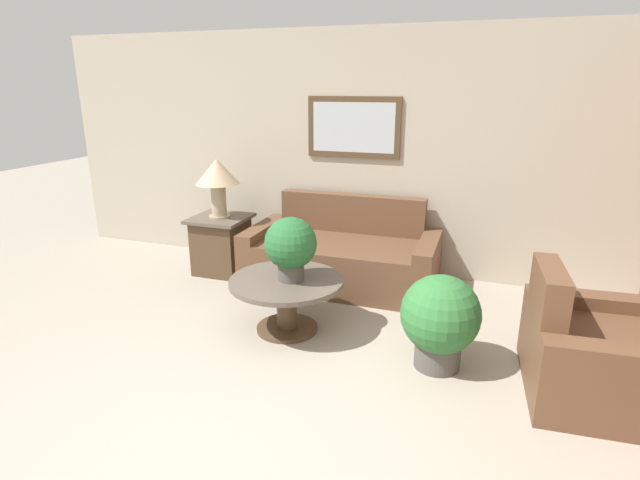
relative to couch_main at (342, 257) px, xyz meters
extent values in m
plane|color=gray|center=(0.11, -2.72, -0.29)|extent=(20.00, 20.00, 0.00)
cube|color=#B2A893|center=(0.11, 0.54, 1.01)|extent=(7.55, 0.06, 2.60)
cube|color=#4C3823|center=(-0.03, 0.49, 1.30)|extent=(1.02, 0.03, 0.64)
cube|color=#B2BCC6|center=(-0.03, 0.48, 1.30)|extent=(0.90, 0.01, 0.52)
cube|color=brown|center=(0.00, -0.04, -0.05)|extent=(1.60, 0.98, 0.47)
cube|color=brown|center=(0.00, 0.37, 0.39)|extent=(1.60, 0.16, 0.41)
cube|color=brown|center=(-0.89, -0.04, 0.00)|extent=(0.18, 0.98, 0.57)
cube|color=brown|center=(0.89, -0.04, 0.00)|extent=(0.18, 0.98, 0.57)
cube|color=brown|center=(2.23, -1.37, -0.05)|extent=(0.98, 0.69, 0.47)
cube|color=brown|center=(1.84, -1.40, 0.39)|extent=(0.20, 0.64, 0.41)
cube|color=brown|center=(2.25, -1.78, 0.00)|extent=(0.96, 0.24, 0.57)
cube|color=brown|center=(2.20, -0.97, 0.00)|extent=(0.96, 0.24, 0.57)
cylinder|color=#4C3823|center=(-0.14, -1.19, -0.27)|extent=(0.53, 0.53, 0.03)
cylinder|color=#4C3823|center=(-0.14, -1.19, -0.06)|extent=(0.17, 0.17, 0.40)
cylinder|color=brown|center=(-0.14, -1.19, 0.16)|extent=(0.96, 0.96, 0.04)
cube|color=#4C3823|center=(-1.37, -0.11, 0.01)|extent=(0.51, 0.51, 0.60)
cube|color=brown|center=(-1.37, -0.11, 0.33)|extent=(0.60, 0.60, 0.03)
cylinder|color=tan|center=(-1.37, -0.11, 0.36)|extent=(0.23, 0.23, 0.02)
cylinder|color=tan|center=(-1.37, -0.11, 0.54)|extent=(0.16, 0.16, 0.35)
cone|color=tan|center=(-1.37, -0.11, 0.85)|extent=(0.47, 0.47, 0.27)
cylinder|color=#4C4742|center=(-0.10, -1.18, 0.26)|extent=(0.22, 0.22, 0.16)
sphere|color=#235B2D|center=(-0.10, -1.18, 0.50)|extent=(0.43, 0.43, 0.43)
cylinder|color=#4C4742|center=(1.15, -1.36, -0.18)|extent=(0.34, 0.34, 0.21)
sphere|color=#2D6B33|center=(1.15, -1.36, 0.14)|extent=(0.58, 0.58, 0.58)
camera|label=1|loc=(1.38, -4.77, 1.73)|focal=28.00mm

